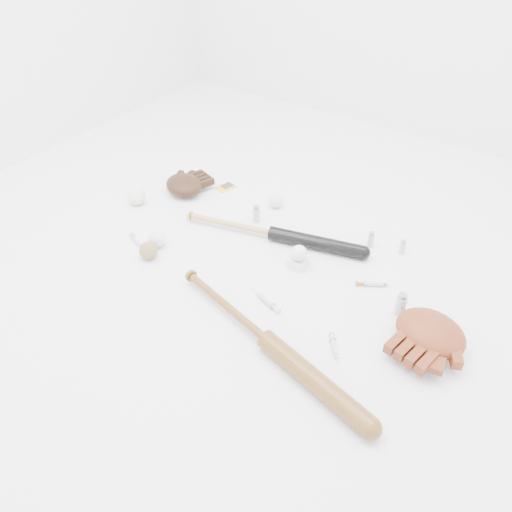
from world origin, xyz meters
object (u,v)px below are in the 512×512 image
Objects in this scene: bat_dark at (272,233)px; glove_dark at (184,185)px; pedestal at (298,263)px; bat_wood at (267,340)px.

bat_dark is 0.55m from glove_dark.
glove_dark is 3.49× the size of pedestal.
pedestal is (0.18, -0.09, -0.01)m from bat_dark.
bat_dark is at bearing 135.54° from bat_wood.
bat_dark is at bearing 10.89° from glove_dark.
bat_dark is 0.59m from bat_wood.
glove_dark reaches higher than bat_dark.
glove_dark is (-0.85, 0.58, 0.01)m from bat_wood.
bat_wood is 13.67× the size of pedestal.
glove_dark is at bearing 167.13° from pedestal.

